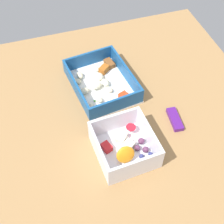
# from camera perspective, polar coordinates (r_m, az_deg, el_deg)

# --- Properties ---
(table_surface) EXTENTS (0.80, 0.80, 0.02)m
(table_surface) POSITION_cam_1_polar(r_m,az_deg,el_deg) (0.79, 0.79, -2.08)
(table_surface) COLOR #9E7547
(table_surface) RESTS_ON ground
(pasta_container) EXTENTS (0.22, 0.18, 0.05)m
(pasta_container) POSITION_cam_1_polar(r_m,az_deg,el_deg) (0.84, -1.99, 5.42)
(pasta_container) COLOR white
(pasta_container) RESTS_ON table_surface
(fruit_bowl) EXTENTS (0.15, 0.14, 0.06)m
(fruit_bowl) POSITION_cam_1_polar(r_m,az_deg,el_deg) (0.71, 2.49, -6.48)
(fruit_bowl) COLOR white
(fruit_bowl) RESTS_ON table_surface
(candy_bar) EXTENTS (0.07, 0.03, 0.01)m
(candy_bar) POSITION_cam_1_polar(r_m,az_deg,el_deg) (0.79, 11.72, -1.34)
(candy_bar) COLOR #51197A
(candy_bar) RESTS_ON table_surface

